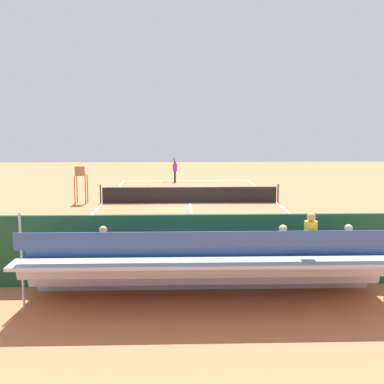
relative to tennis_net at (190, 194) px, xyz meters
The scene contains 12 objects.
ground_plane 0.50m from the tennis_net, ahead, with size 60.00×60.00×0.00m, color #CC7047.
court_line_markings 0.50m from the tennis_net, 90.00° to the right, with size 10.10×22.20×0.01m.
tennis_net is the anchor object (origin of this frame).
backdrop_wall 14.01m from the tennis_net, 90.00° to the left, with size 18.00×0.16×2.00m, color #1E4C2D.
bleacher_stand 15.36m from the tennis_net, 90.31° to the left, with size 9.06×2.40×2.48m.
umpire_chair 6.25m from the tennis_net, ahead, with size 0.67×0.67×2.14m.
courtside_bench 13.44m from the tennis_net, 99.15° to the left, with size 1.80×0.40×0.93m.
equipment_bag 13.41m from the tennis_net, 91.13° to the left, with size 0.90×0.36×0.36m, color black.
tennis_player 10.12m from the tennis_net, 84.91° to the right, with size 0.39×0.54×1.93m.
tennis_racket 10.18m from the tennis_net, 79.18° to the right, with size 0.58×0.41×0.03m.
tennis_ball_near 7.29m from the tennis_net, 100.33° to the right, with size 0.07×0.07×0.07m, color #CCDB33.
tennis_ball_far 6.78m from the tennis_net, 102.72° to the right, with size 0.07×0.07×0.07m, color #CCDB33.
Camera 1 is at (0.72, 26.68, 4.43)m, focal length 44.03 mm.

